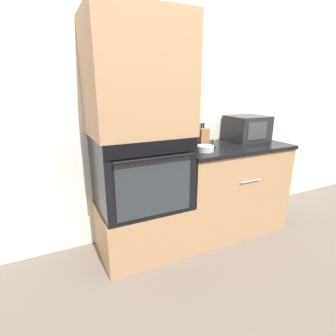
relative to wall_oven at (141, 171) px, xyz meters
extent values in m
plane|color=#6B6056|center=(0.38, -0.30, -0.76)|extent=(12.00, 12.00, 0.00)
cube|color=silver|center=(0.38, 0.33, 0.49)|extent=(8.00, 0.05, 2.50)
cube|color=#A87F56|center=(0.00, 0.00, -0.54)|extent=(0.76, 0.60, 0.45)
cube|color=black|center=(0.00, 0.00, 0.00)|extent=(0.74, 0.59, 0.62)
cube|color=black|center=(0.00, -0.30, 0.26)|extent=(0.71, 0.01, 0.11)
cube|color=#33E54C|center=(0.00, -0.30, 0.26)|extent=(0.09, 0.00, 0.03)
cube|color=#282D33|center=(0.00, -0.30, -0.04)|extent=(0.61, 0.01, 0.46)
cylinder|color=black|center=(0.00, -0.33, 0.19)|extent=(0.63, 0.02, 0.02)
cube|color=#A87F56|center=(0.00, 0.00, 0.76)|extent=(0.76, 0.60, 0.89)
cube|color=#A87F56|center=(0.94, 0.00, -0.33)|extent=(1.12, 0.60, 0.86)
cube|color=black|center=(0.94, 0.00, 0.12)|extent=(1.14, 0.63, 0.03)
cylinder|color=#B7B7BC|center=(0.94, -0.31, -0.14)|extent=(0.22, 0.01, 0.01)
cube|color=#232326|center=(1.23, 0.12, 0.27)|extent=(0.39, 0.35, 0.26)
cube|color=#3D3D3F|center=(1.21, -0.06, 0.27)|extent=(0.24, 0.01, 0.18)
cube|color=olive|center=(0.63, 0.07, 0.23)|extent=(0.09, 0.15, 0.18)
cylinder|color=black|center=(0.61, 0.07, 0.34)|extent=(0.02, 0.02, 0.04)
cylinder|color=black|center=(0.63, 0.07, 0.34)|extent=(0.02, 0.02, 0.04)
cylinder|color=black|center=(0.66, 0.07, 0.34)|extent=(0.02, 0.02, 0.04)
cylinder|color=silver|center=(0.56, -0.11, 0.16)|extent=(0.15, 0.15, 0.05)
cylinder|color=brown|center=(0.55, 0.23, 0.18)|extent=(0.04, 0.04, 0.09)
cylinder|color=red|center=(0.55, 0.23, 0.24)|extent=(0.04, 0.04, 0.03)
cylinder|color=#427047|center=(0.77, 0.05, 0.17)|extent=(0.04, 0.04, 0.06)
cylinder|color=gold|center=(0.77, 0.05, 0.20)|extent=(0.03, 0.03, 0.02)
camera|label=1|loc=(-0.71, -2.00, 0.68)|focal=28.00mm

